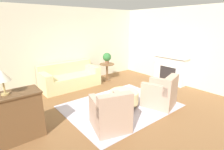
% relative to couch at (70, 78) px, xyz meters
% --- Properties ---
extents(ground_plane, '(16.00, 16.00, 0.00)m').
position_rel_couch_xyz_m(ground_plane, '(0.39, -2.30, -0.32)').
color(ground_plane, brown).
extents(wall_back, '(9.53, 0.12, 2.80)m').
position_rel_couch_xyz_m(wall_back, '(0.39, 0.52, 1.08)').
color(wall_back, beige).
rests_on(wall_back, ground_plane).
extents(wall_right, '(0.12, 10.00, 2.80)m').
position_rel_couch_xyz_m(wall_right, '(3.45, -2.30, 1.08)').
color(wall_right, beige).
rests_on(wall_right, ground_plane).
extents(rug, '(2.92, 2.27, 0.01)m').
position_rel_couch_xyz_m(rug, '(0.39, -2.30, -0.31)').
color(rug, '#BCB2C1').
rests_on(rug, ground_plane).
extents(couch, '(2.03, 0.92, 0.86)m').
position_rel_couch_xyz_m(couch, '(0.00, 0.00, 0.00)').
color(couch, beige).
rests_on(couch, ground_plane).
extents(armchair_left, '(0.93, 0.98, 0.89)m').
position_rel_couch_xyz_m(armchair_left, '(-0.49, -2.99, 0.04)').
color(armchair_left, tan).
rests_on(armchair_left, rug).
extents(armchair_right, '(0.93, 0.98, 0.89)m').
position_rel_couch_xyz_m(armchair_right, '(1.27, -2.99, 0.04)').
color(armchair_right, tan).
rests_on(armchair_right, rug).
extents(ottoman_table, '(0.79, 0.79, 0.44)m').
position_rel_couch_xyz_m(ottoman_table, '(0.44, -2.39, -0.03)').
color(ottoman_table, beige).
rests_on(ottoman_table, rug).
extents(side_table, '(0.57, 0.57, 0.69)m').
position_rel_couch_xyz_m(side_table, '(1.50, -0.24, 0.16)').
color(side_table, brown).
rests_on(side_table, ground_plane).
extents(fireplace, '(0.44, 1.30, 1.06)m').
position_rel_couch_xyz_m(fireplace, '(3.20, -1.99, 0.24)').
color(fireplace, white).
rests_on(fireplace, ground_plane).
extents(dresser, '(1.17, 0.54, 0.97)m').
position_rel_couch_xyz_m(dresser, '(-2.24, -2.10, 0.18)').
color(dresser, brown).
rests_on(dresser, ground_plane).
extents(vase_mantel_near, '(0.22, 0.22, 0.25)m').
position_rel_couch_xyz_m(vase_mantel_near, '(3.19, -1.99, 0.84)').
color(vase_mantel_near, silver).
rests_on(vase_mantel_near, fireplace).
extents(potted_plant_on_side_table, '(0.33, 0.33, 0.44)m').
position_rel_couch_xyz_m(potted_plant_on_side_table, '(1.50, -0.24, 0.63)').
color(potted_plant_on_side_table, brown).
rests_on(potted_plant_on_side_table, side_table).
extents(table_lamp, '(0.29, 0.29, 0.47)m').
position_rel_couch_xyz_m(table_lamp, '(-2.24, -2.10, 1.00)').
color(table_lamp, tan).
rests_on(table_lamp, dresser).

